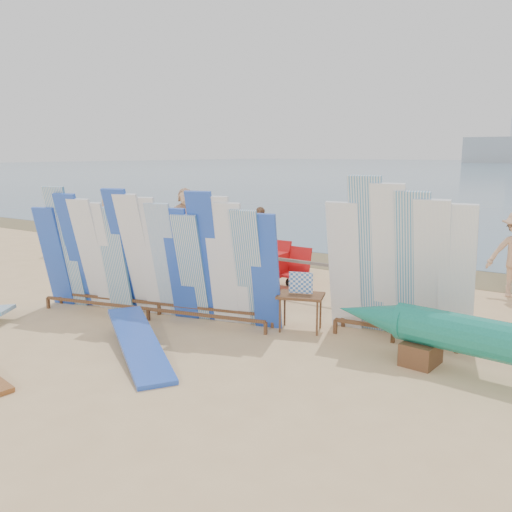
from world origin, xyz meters
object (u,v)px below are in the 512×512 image
Objects in this scene: vendor_table at (300,311)px; beachgoer_7 at (412,252)px; beachgoer_1 at (194,228)px; beachgoer_4 at (260,236)px; beachgoer_0 at (110,221)px; beachgoer_8 at (382,248)px; beachgoer_11 at (185,215)px; flat_board_d at (139,354)px; beach_chair_left at (220,265)px; beachgoer_2 at (139,236)px; main_surfboard_rack at (151,260)px; stroller at (276,269)px; beach_chair_right at (294,277)px; side_surfboard_rack at (399,268)px; beachgoer_6 at (245,246)px; beachgoer_extra_1 at (139,222)px.

vendor_table is 0.62× the size of beachgoer_7.
beachgoer_1 is at bearing 113.80° from beachgoer_7.
beachgoer_0 is at bearing 33.16° from beachgoer_4.
beachgoer_8 is 6.56m from beachgoer_1.
beachgoer_7 is 4.45m from beachgoer_4.
beachgoer_0 is at bearing -173.59° from beachgoer_11.
flat_board_d is 1.42× the size of beachgoer_11.
beachgoer_1 is at bearing 21.92° from beachgoer_4.
beachgoer_0 is 10.21m from beachgoer_7.
beach_chair_left is (-3.86, 2.72, -0.10)m from vendor_table.
flat_board_d is at bearing -166.68° from beachgoer_2.
beachgoer_2 reaches higher than beach_chair_left.
beachgoer_8 is at bearing 173.04° from beachgoer_0.
main_surfboard_rack is 4.68× the size of stroller.
vendor_table is at bearing -56.70° from beach_chair_right.
beachgoer_4 is (-2.27, 6.90, 0.81)m from flat_board_d.
beachgoer_2 reaches higher than beach_chair_right.
beachgoer_8 reaches higher than beachgoer_4.
stroller is 3.15m from beachgoer_7.
main_surfboard_rack is at bearing -168.01° from side_surfboard_rack.
main_surfboard_rack is at bearing -107.28° from beach_chair_right.
beachgoer_0 is 1.01× the size of beachgoer_7.
vendor_table is 4.72m from beach_chair_left.
stroller is 0.66× the size of beachgoer_4.
beachgoer_7 is (-0.90, 3.56, -0.38)m from side_surfboard_rack.
stroller is at bearing -77.47° from beachgoer_11.
side_surfboard_rack is 1.01× the size of flat_board_d.
beachgoer_11 is 1.12× the size of beachgoer_7.
beachgoer_7 reaches higher than beach_chair_right.
beachgoer_6 reaches higher than beach_chair_left.
vendor_table is at bearing 1.57° from flat_board_d.
beachgoer_2 is (-4.93, -0.01, 0.53)m from beach_chair_right.
beach_chair_right is at bearing 168.05° from beachgoer_4.
beachgoer_11 is (-5.98, 3.75, 0.52)m from stroller.
beachgoer_4 is at bearing -85.50° from beachgoer_2.
beachgoer_2 reaches higher than stroller.
vendor_table is at bearing 151.17° from beachgoer_0.
beachgoer_7 reaches higher than beachgoer_extra_1.
beachgoer_6 is at bearing 146.46° from side_surfboard_rack.
beachgoer_1 reaches higher than stroller.
beach_chair_left is 1.89m from stroller.
side_surfboard_rack is 11.07m from beachgoer_extra_1.
main_surfboard_rack is 5.08m from beachgoer_2.
beachgoer_0 is (-3.07, -0.71, 0.08)m from beachgoer_1.
flat_board_d is 6.53m from beachgoer_8.
side_surfboard_rack is 4.11m from stroller.
beachgoer_6 is at bearing 118.66° from vendor_table.
beachgoer_8 is at bearing -159.22° from beachgoer_4.
main_surfboard_rack reaches higher than beachgoer_extra_1.
beachgoer_7 is (3.92, 1.07, 0.07)m from beachgoer_6.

